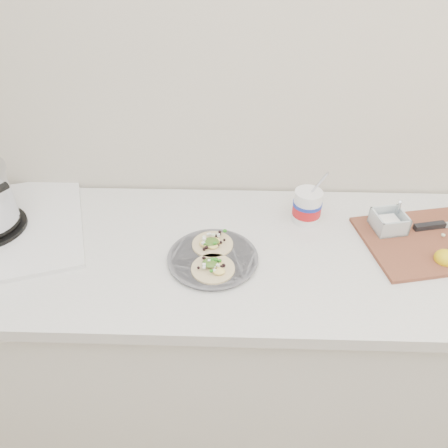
{
  "coord_description": "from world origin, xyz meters",
  "views": [
    {
      "loc": [
        -0.08,
        0.4,
        1.77
      ],
      "look_at": [
        -0.11,
        1.46,
        0.96
      ],
      "focal_mm": 35.0,
      "sensor_mm": 36.0,
      "label": 1
    }
  ],
  "objects": [
    {
      "name": "counter",
      "position": [
        0.0,
        1.43,
        0.45
      ],
      "size": [
        2.44,
        0.66,
        0.9
      ],
      "color": "silver",
      "rests_on": "ground"
    },
    {
      "name": "taco_plate",
      "position": [
        -0.14,
        1.36,
        0.92
      ],
      "size": [
        0.27,
        0.27,
        0.04
      ],
      "rotation": [
        0.0,
        0.0,
        -0.2
      ],
      "color": "#535359",
      "rests_on": "counter"
    },
    {
      "name": "tub",
      "position": [
        0.16,
        1.57,
        0.97
      ],
      "size": [
        0.09,
        0.09,
        0.21
      ],
      "rotation": [
        0.0,
        0.0,
        -0.25
      ],
      "color": "white",
      "rests_on": "counter"
    },
    {
      "name": "cutboard",
      "position": [
        0.54,
        1.47,
        0.92
      ],
      "size": [
        0.49,
        0.38,
        0.07
      ],
      "rotation": [
        0.0,
        0.0,
        0.2
      ],
      "color": "brown",
      "rests_on": "counter"
    }
  ]
}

